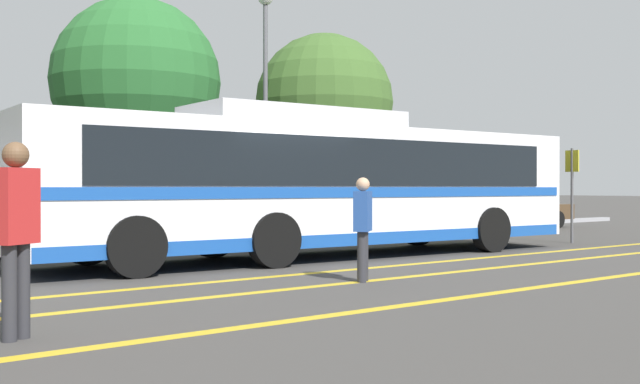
% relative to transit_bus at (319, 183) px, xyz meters
% --- Properties ---
extents(ground_plane, '(220.00, 220.00, 0.00)m').
position_rel_transit_bus_xyz_m(ground_plane, '(-1.48, -0.22, -1.54)').
color(ground_plane, '#423F3D').
extents(lane_strip_0, '(32.39, 0.20, 0.01)m').
position_rel_transit_bus_xyz_m(lane_strip_0, '(0.02, -2.20, -1.54)').
color(lane_strip_0, gold).
rests_on(lane_strip_0, ground_plane).
extents(lane_strip_1, '(32.39, 0.20, 0.01)m').
position_rel_transit_bus_xyz_m(lane_strip_1, '(0.02, -3.56, -1.54)').
color(lane_strip_1, gold).
rests_on(lane_strip_1, ground_plane).
extents(lane_strip_2, '(32.39, 0.20, 0.01)m').
position_rel_transit_bus_xyz_m(lane_strip_2, '(0.02, -5.62, -1.54)').
color(lane_strip_2, gold).
rests_on(lane_strip_2, ground_plane).
extents(curb_strip, '(40.39, 0.36, 0.15)m').
position_rel_transit_bus_xyz_m(curb_strip, '(0.02, 5.66, -1.46)').
color(curb_strip, '#99999E').
rests_on(curb_strip, ground_plane).
extents(transit_bus, '(12.80, 3.14, 3.02)m').
position_rel_transit_bus_xyz_m(transit_bus, '(0.00, 0.00, 0.00)').
color(transit_bus, white).
rests_on(transit_bus, ground_plane).
extents(parked_car_2, '(4.61, 1.99, 1.48)m').
position_rel_transit_bus_xyz_m(parked_car_2, '(0.47, 4.26, -0.79)').
color(parked_car_2, black).
rests_on(parked_car_2, ground_plane).
extents(parked_car_3, '(4.26, 2.11, 1.29)m').
position_rel_transit_bus_xyz_m(parked_car_3, '(6.22, 4.11, -0.87)').
color(parked_car_3, olive).
rests_on(parked_car_3, ground_plane).
extents(parked_car_4, '(4.97, 2.17, 1.42)m').
position_rel_transit_bus_xyz_m(parked_car_4, '(11.98, 4.49, -0.82)').
color(parked_car_4, '#4C3823').
rests_on(parked_car_4, ground_plane).
extents(pedestrian_0, '(0.47, 0.40, 1.88)m').
position_rel_transit_bus_xyz_m(pedestrian_0, '(-7.43, -4.83, -0.45)').
color(pedestrian_0, '#2D2D33').
rests_on(pedestrian_0, ground_plane).
extents(pedestrian_1, '(0.47, 0.43, 1.60)m').
position_rel_transit_bus_xyz_m(pedestrian_1, '(-1.95, -3.58, -0.64)').
color(pedestrian_1, '#2D2D33').
rests_on(pedestrian_1, ground_plane).
extents(bus_stop_sign, '(0.07, 0.40, 2.46)m').
position_rel_transit_bus_xyz_m(bus_stop_sign, '(7.57, -0.96, 0.01)').
color(bus_stop_sign, '#59595E').
rests_on(bus_stop_sign, ground_plane).
extents(street_lamp, '(0.47, 0.47, 7.41)m').
position_rel_transit_bus_xyz_m(street_lamp, '(3.10, 6.60, 3.52)').
color(street_lamp, '#59595E').
rests_on(street_lamp, ground_plane).
extents(tree_1, '(4.62, 4.62, 6.60)m').
position_rel_transit_bus_xyz_m(tree_1, '(6.10, 7.53, 2.75)').
color(tree_1, '#513823').
rests_on(tree_1, ground_plane).
extents(tree_3, '(5.13, 5.13, 7.24)m').
position_rel_transit_bus_xyz_m(tree_3, '(0.17, 9.32, 3.13)').
color(tree_3, '#513823').
rests_on(tree_3, ground_plane).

